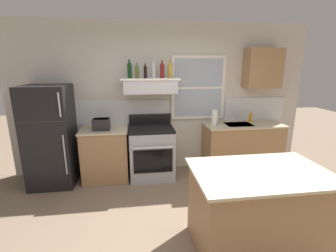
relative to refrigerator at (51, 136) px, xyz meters
name	(u,v)px	position (x,y,z in m)	size (l,w,h in m)	color
ground_plane	(188,251)	(1.90, -1.84, -0.83)	(16.00, 16.00, 0.00)	#7A6651
back_wall	(165,99)	(1.93, 0.39, 0.52)	(5.40, 0.11, 2.70)	beige
refrigerator	(51,136)	(0.00, 0.00, 0.00)	(0.70, 0.72, 1.66)	black
counter_left_of_stove	(106,154)	(0.85, 0.06, -0.37)	(0.79, 0.63, 0.91)	#9E754C
toaster	(102,124)	(0.82, -0.01, 0.18)	(0.30, 0.20, 0.19)	black
stove_range	(152,152)	(1.65, 0.02, -0.36)	(0.76, 0.69, 1.09)	#9EA0A5
range_hood_shelf	(150,85)	(1.65, 0.12, 0.80)	(0.96, 0.52, 0.24)	silver
bottle_dark_green_wine	(130,70)	(1.31, 0.16, 1.04)	(0.07, 0.07, 0.30)	#143819
bottle_olive_oil_square	(137,72)	(1.44, 0.13, 1.02)	(0.06, 0.06, 0.25)	#4C601E
bottle_balsamic_dark	(145,72)	(1.57, 0.07, 1.02)	(0.06, 0.06, 0.24)	black
bottle_clear_tall	(154,70)	(1.72, 0.17, 1.04)	(0.06, 0.06, 0.30)	silver
bottle_red_label_wine	(162,71)	(1.86, 0.12, 1.04)	(0.07, 0.07, 0.29)	maroon
bottle_champagne_gold_foil	(170,70)	(2.00, 0.15, 1.04)	(0.08, 0.08, 0.30)	#B29333
counter_right_with_sink	(241,147)	(3.35, 0.06, -0.37)	(1.43, 0.63, 0.91)	#9E754C
sink_faucet	(237,114)	(3.25, 0.16, 0.26)	(0.03, 0.17, 0.28)	silver
paper_towel_roll	(215,118)	(2.79, 0.06, 0.22)	(0.11, 0.11, 0.27)	white
dish_soap_bottle	(250,118)	(3.53, 0.16, 0.17)	(0.06, 0.06, 0.18)	orange
kitchen_island	(257,210)	(2.64, -1.86, -0.37)	(1.40, 0.90, 0.91)	#9E754C
upper_cabinet_right	(263,68)	(3.70, 0.20, 1.07)	(0.64, 0.32, 0.70)	#9E754C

